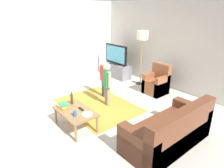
# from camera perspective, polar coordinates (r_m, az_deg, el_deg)

# --- Properties ---
(ground) EXTENTS (7.80, 7.80, 0.00)m
(ground) POSITION_cam_1_polar(r_m,az_deg,el_deg) (4.96, -5.45, -8.61)
(ground) COLOR beige
(wall_back) EXTENTS (6.00, 0.12, 2.70)m
(wall_back) POSITION_cam_1_polar(r_m,az_deg,el_deg) (6.55, 16.79, 10.51)
(wall_back) COLOR silver
(wall_back) RESTS_ON ground
(wall_left) EXTENTS (0.12, 6.00, 2.70)m
(wall_left) POSITION_cam_1_polar(r_m,az_deg,el_deg) (7.11, -19.75, 10.94)
(wall_left) COLOR silver
(wall_left) RESTS_ON ground
(area_rug) EXTENTS (2.20, 1.60, 0.01)m
(area_rug) POSITION_cam_1_polar(r_m,az_deg,el_deg) (5.38, -4.23, -6.04)
(area_rug) COLOR #B28C33
(area_rug) RESTS_ON ground
(tv_stand) EXTENTS (1.20, 0.44, 0.50)m
(tv_stand) POSITION_cam_1_polar(r_m,az_deg,el_deg) (7.50, 1.19, 3.93)
(tv_stand) COLOR slate
(tv_stand) RESTS_ON ground
(tv) EXTENTS (1.10, 0.28, 0.71)m
(tv) POSITION_cam_1_polar(r_m,az_deg,el_deg) (7.33, 1.10, 8.42)
(tv) COLOR black
(tv) RESTS_ON tv_stand
(couch) EXTENTS (0.80, 1.80, 0.86)m
(couch) POSITION_cam_1_polar(r_m,az_deg,el_deg) (3.92, 16.56, -13.26)
(couch) COLOR brown
(couch) RESTS_ON ground
(armchair) EXTENTS (0.60, 0.60, 0.90)m
(armchair) POSITION_cam_1_polar(r_m,az_deg,el_deg) (6.17, 12.80, 0.10)
(armchair) COLOR brown
(armchair) RESTS_ON ground
(floor_lamp) EXTENTS (0.36, 0.36, 1.78)m
(floor_lamp) POSITION_cam_1_polar(r_m,az_deg,el_deg) (6.55, 8.74, 12.86)
(floor_lamp) COLOR #262626
(floor_lamp) RESTS_ON ground
(child_near_tv) EXTENTS (0.36, 0.18, 1.09)m
(child_near_tv) POSITION_cam_1_polar(r_m,az_deg,el_deg) (5.65, -2.44, 2.54)
(child_near_tv) COLOR #4C4C59
(child_near_tv) RESTS_ON ground
(child_center) EXTENTS (0.37, 0.19, 1.14)m
(child_center) POSITION_cam_1_polar(r_m,az_deg,el_deg) (5.12, -1.44, 0.97)
(child_center) COLOR gray
(child_center) RESTS_ON ground
(coffee_table) EXTENTS (1.00, 0.60, 0.42)m
(coffee_table) POSITION_cam_1_polar(r_m,az_deg,el_deg) (4.33, -10.56, -7.96)
(coffee_table) COLOR olive
(coffee_table) RESTS_ON ground
(book_stack) EXTENTS (0.29, 0.21, 0.08)m
(book_stack) POSITION_cam_1_polar(r_m,az_deg,el_deg) (4.47, -13.81, -6.01)
(book_stack) COLOR orange
(book_stack) RESTS_ON coffee_table
(bottle) EXTENTS (0.06, 0.06, 0.31)m
(bottle) POSITION_cam_1_polar(r_m,az_deg,el_deg) (4.53, -11.46, -4.15)
(bottle) COLOR #4C3319
(bottle) RESTS_ON coffee_table
(tv_remote) EXTENTS (0.17, 0.05, 0.02)m
(tv_remote) POSITION_cam_1_polar(r_m,az_deg,el_deg) (4.31, -8.89, -7.08)
(tv_remote) COLOR black
(tv_remote) RESTS_ON coffee_table
(soda_can) EXTENTS (0.07, 0.07, 0.12)m
(soda_can) POSITION_cam_1_polar(r_m,az_deg,el_deg) (4.06, -10.62, -8.31)
(soda_can) COLOR #2659B2
(soda_can) RESTS_ON coffee_table
(plate) EXTENTS (0.22, 0.22, 0.02)m
(plate) POSITION_cam_1_polar(r_m,az_deg,el_deg) (4.10, -7.17, -8.60)
(plate) COLOR white
(plate) RESTS_ON coffee_table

